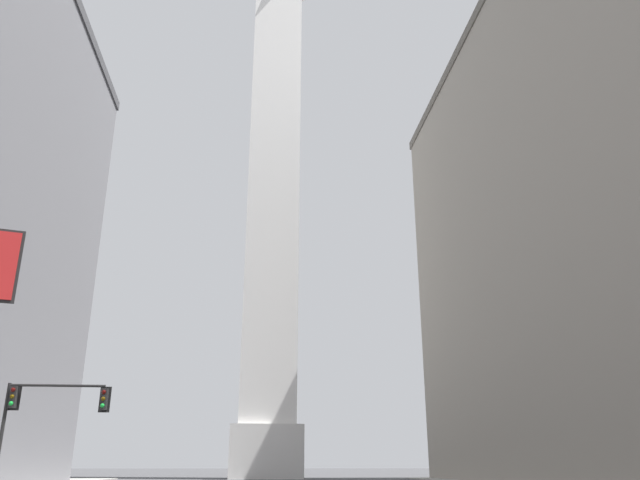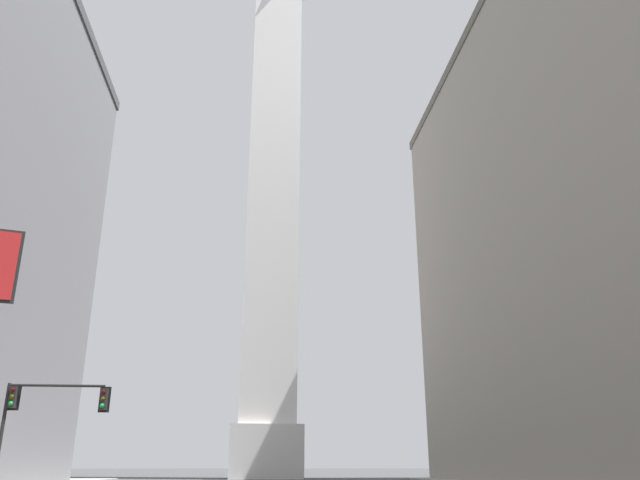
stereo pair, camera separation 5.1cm
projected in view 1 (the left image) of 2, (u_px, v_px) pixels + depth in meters
name	position (u px, v px, depth m)	size (l,w,h in m)	color
obelisk	(273.00, 188.00, 72.59)	(7.19, 7.19, 65.82)	silver
traffic_light_mid_left	(42.00, 408.00, 32.17)	(5.36, 0.51, 5.38)	black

